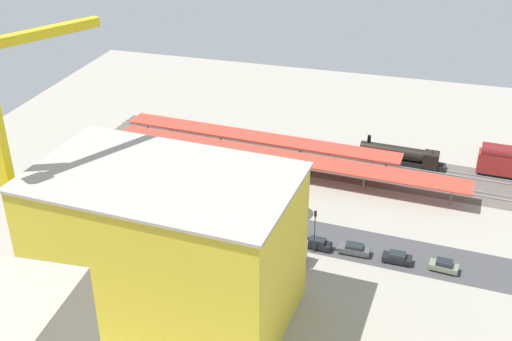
{
  "coord_description": "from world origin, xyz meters",
  "views": [
    {
      "loc": [
        -19.35,
        89.94,
        57.39
      ],
      "look_at": [
        6.49,
        2.12,
        8.39
      ],
      "focal_mm": 44.89,
      "sensor_mm": 36.0,
      "label": 1
    }
  ],
  "objects_px": {
    "street_tree_5": "(150,169)",
    "platform_canopy_far": "(260,138)",
    "parked_car_3": "(317,244)",
    "street_tree_2": "(278,184)",
    "locomotive": "(403,156)",
    "street_tree_0": "(270,180)",
    "tower_crane": "(12,163)",
    "parked_car_4": "(281,239)",
    "parked_car_5": "(243,231)",
    "parked_car_1": "(397,258)",
    "box_truck_0": "(246,242)",
    "street_tree_4": "(240,182)",
    "street_tree_1": "(212,179)",
    "box_truck_1": "(278,248)",
    "parked_car_0": "(444,266)",
    "traffic_light": "(315,225)",
    "platform_canopy_near": "(283,157)",
    "construction_building": "(167,246)",
    "parked_car_2": "(354,250)",
    "street_tree_3": "(262,181)",
    "parked_car_6": "(207,224)"
  },
  "relations": [
    {
      "from": "parked_car_5",
      "to": "traffic_light",
      "type": "xyz_separation_m",
      "value": [
        -11.75,
        1.28,
        4.02
      ]
    },
    {
      "from": "box_truck_0",
      "to": "street_tree_2",
      "type": "bearing_deg",
      "value": -99.58
    },
    {
      "from": "parked_car_4",
      "to": "street_tree_1",
      "type": "height_order",
      "value": "street_tree_1"
    },
    {
      "from": "parked_car_4",
      "to": "street_tree_4",
      "type": "distance_m",
      "value": 12.72
    },
    {
      "from": "parked_car_4",
      "to": "street_tree_5",
      "type": "distance_m",
      "value": 27.68
    },
    {
      "from": "tower_crane",
      "to": "box_truck_1",
      "type": "relative_size",
      "value": 4.1
    },
    {
      "from": "parked_car_1",
      "to": "parked_car_5",
      "type": "relative_size",
      "value": 0.97
    },
    {
      "from": "parked_car_0",
      "to": "traffic_light",
      "type": "height_order",
      "value": "traffic_light"
    },
    {
      "from": "parked_car_1",
      "to": "traffic_light",
      "type": "xyz_separation_m",
      "value": [
        12.51,
        0.87,
        4.06
      ]
    },
    {
      "from": "tower_crane",
      "to": "street_tree_5",
      "type": "relative_size",
      "value": 5.09
    },
    {
      "from": "parked_car_4",
      "to": "street_tree_3",
      "type": "distance_m",
      "value": 11.88
    },
    {
      "from": "parked_car_3",
      "to": "street_tree_2",
      "type": "height_order",
      "value": "street_tree_2"
    },
    {
      "from": "construction_building",
      "to": "parked_car_0",
      "type": "bearing_deg",
      "value": -148.33
    },
    {
      "from": "parked_car_1",
      "to": "box_truck_0",
      "type": "xyz_separation_m",
      "value": [
        22.56,
        3.68,
        0.87
      ]
    },
    {
      "from": "street_tree_1",
      "to": "box_truck_1",
      "type": "bearing_deg",
      "value": 138.85
    },
    {
      "from": "locomotive",
      "to": "tower_crane",
      "type": "relative_size",
      "value": 0.45
    },
    {
      "from": "street_tree_0",
      "to": "street_tree_2",
      "type": "height_order",
      "value": "street_tree_2"
    },
    {
      "from": "locomotive",
      "to": "street_tree_0",
      "type": "height_order",
      "value": "street_tree_0"
    },
    {
      "from": "street_tree_2",
      "to": "street_tree_0",
      "type": "bearing_deg",
      "value": -42.64
    },
    {
      "from": "parked_car_0",
      "to": "parked_car_5",
      "type": "relative_size",
      "value": 0.96
    },
    {
      "from": "platform_canopy_far",
      "to": "parked_car_3",
      "type": "height_order",
      "value": "platform_canopy_far"
    },
    {
      "from": "tower_crane",
      "to": "box_truck_0",
      "type": "xyz_separation_m",
      "value": [
        -24.6,
        -18.23,
        -19.24
      ]
    },
    {
      "from": "platform_canopy_near",
      "to": "street_tree_0",
      "type": "height_order",
      "value": "street_tree_0"
    },
    {
      "from": "platform_canopy_near",
      "to": "parked_car_2",
      "type": "distance_m",
      "value": 27.22
    },
    {
      "from": "street_tree_0",
      "to": "locomotive",
      "type": "bearing_deg",
      "value": -130.62
    },
    {
      "from": "parked_car_0",
      "to": "parked_car_5",
      "type": "bearing_deg",
      "value": -1.02
    },
    {
      "from": "box_truck_1",
      "to": "street_tree_2",
      "type": "distance_m",
      "value": 12.93
    },
    {
      "from": "street_tree_5",
      "to": "tower_crane",
      "type": "bearing_deg",
      "value": 83.9
    },
    {
      "from": "platform_canopy_near",
      "to": "traffic_light",
      "type": "height_order",
      "value": "traffic_light"
    },
    {
      "from": "street_tree_2",
      "to": "locomotive",
      "type": "bearing_deg",
      "value": -126.61
    },
    {
      "from": "parked_car_6",
      "to": "street_tree_2",
      "type": "height_order",
      "value": "street_tree_2"
    },
    {
      "from": "platform_canopy_near",
      "to": "street_tree_0",
      "type": "relative_size",
      "value": 7.69
    },
    {
      "from": "parked_car_0",
      "to": "street_tree_3",
      "type": "bearing_deg",
      "value": -17.43
    },
    {
      "from": "parked_car_4",
      "to": "traffic_light",
      "type": "height_order",
      "value": "traffic_light"
    },
    {
      "from": "parked_car_1",
      "to": "box_truck_0",
      "type": "bearing_deg",
      "value": 9.26
    },
    {
      "from": "locomotive",
      "to": "street_tree_2",
      "type": "distance_m",
      "value": 31.35
    },
    {
      "from": "locomotive",
      "to": "parked_car_4",
      "type": "bearing_deg",
      "value": 64.2
    },
    {
      "from": "parked_car_4",
      "to": "parked_car_5",
      "type": "bearing_deg",
      "value": -3.58
    },
    {
      "from": "tower_crane",
      "to": "parked_car_3",
      "type": "bearing_deg",
      "value": -147.64
    },
    {
      "from": "parked_car_2",
      "to": "street_tree_3",
      "type": "relative_size",
      "value": 0.65
    },
    {
      "from": "parked_car_2",
      "to": "box_truck_1",
      "type": "xyz_separation_m",
      "value": [
        10.84,
        4.31,
        0.99
      ]
    },
    {
      "from": "street_tree_5",
      "to": "platform_canopy_far",
      "type": "bearing_deg",
      "value": -126.77
    },
    {
      "from": "parked_car_1",
      "to": "street_tree_4",
      "type": "relative_size",
      "value": 0.53
    },
    {
      "from": "parked_car_1",
      "to": "tower_crane",
      "type": "bearing_deg",
      "value": 24.92
    },
    {
      "from": "street_tree_3",
      "to": "street_tree_4",
      "type": "bearing_deg",
      "value": 28.37
    },
    {
      "from": "street_tree_3",
      "to": "parked_car_6",
      "type": "bearing_deg",
      "value": 52.0
    },
    {
      "from": "street_tree_2",
      "to": "street_tree_4",
      "type": "height_order",
      "value": "street_tree_2"
    },
    {
      "from": "platform_canopy_near",
      "to": "parked_car_4",
      "type": "xyz_separation_m",
      "value": [
        -5.16,
        21.72,
        -2.91
      ]
    },
    {
      "from": "parked_car_3",
      "to": "tower_crane",
      "type": "bearing_deg",
      "value": 32.36
    },
    {
      "from": "parked_car_6",
      "to": "street_tree_4",
      "type": "bearing_deg",
      "value": -116.83
    }
  ]
}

